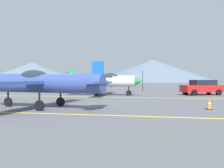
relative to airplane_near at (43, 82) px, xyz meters
name	(u,v)px	position (x,y,z in m)	size (l,w,h in m)	color
ground_plane	(63,106)	(0.65, 1.41, -1.55)	(400.00, 400.00, 0.00)	#54565B
apron_line_near	(36,113)	(0.65, -2.11, -1.54)	(80.00, 0.16, 0.01)	yellow
apron_line_far	(94,97)	(0.65, 9.21, -1.54)	(80.00, 0.16, 0.01)	yellow
airplane_near	(43,82)	(0.00, 0.00, 0.00)	(8.02, 9.19, 2.75)	#33478C
airplane_mid	(104,81)	(1.13, 11.33, 0.00)	(7.93, 9.15, 2.75)	silver
airplane_far	(87,80)	(-3.78, 21.70, 0.00)	(8.04, 9.13, 2.75)	#33478C
car_sedan	(202,87)	(11.29, 14.25, -0.70)	(4.66, 3.35, 1.62)	red
traffic_cone_front	(209,104)	(9.68, 1.30, -1.26)	(0.36, 0.36, 0.59)	black
hill_left	(32,72)	(-67.40, 120.66, 3.99)	(58.81, 58.81, 11.07)	slate
hill_centerleft	(152,71)	(2.55, 118.72, 4.27)	(64.17, 64.17, 11.63)	slate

